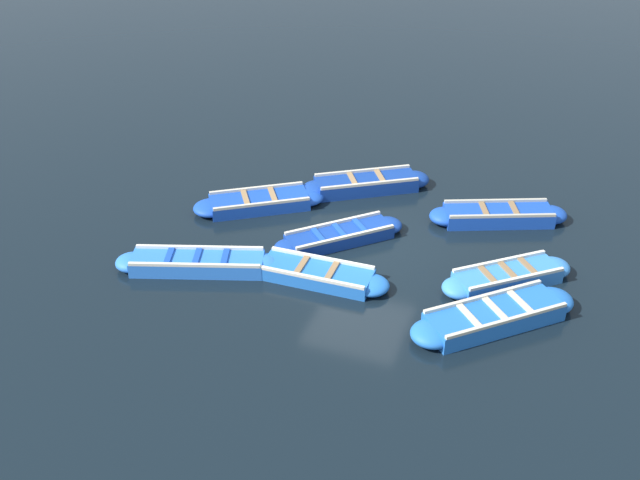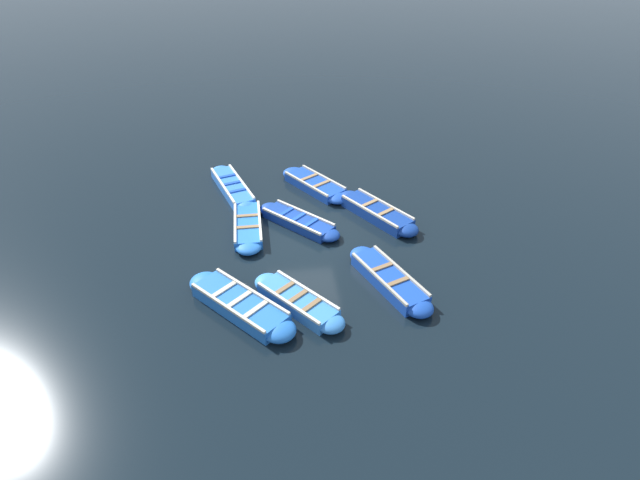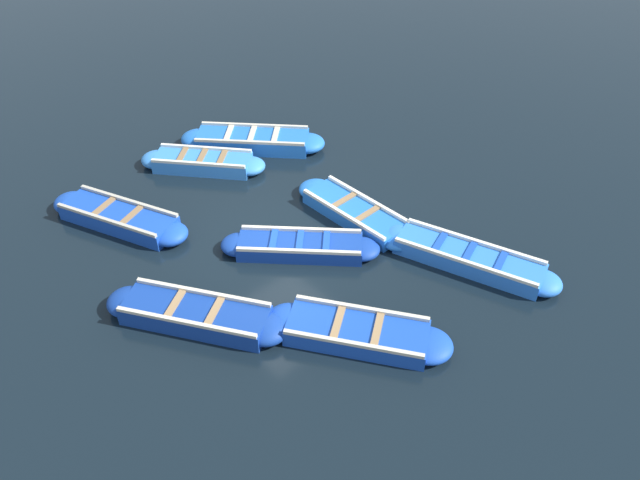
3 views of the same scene
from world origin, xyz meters
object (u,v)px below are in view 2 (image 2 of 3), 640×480
at_px(boat_near_quay, 298,302).
at_px(boat_mid_row, 377,213).
at_px(boat_inner_gap, 298,221).
at_px(boat_end_of_row, 248,225).
at_px(boat_bow_out, 240,305).
at_px(boat_far_corner, 389,279).
at_px(boat_stern_in, 232,187).
at_px(boat_outer_right, 315,185).

height_order(boat_near_quay, boat_mid_row, boat_mid_row).
height_order(boat_near_quay, boat_inner_gap, boat_near_quay).
distance_m(boat_end_of_row, boat_mid_row, 4.49).
bearing_deg(boat_bow_out, boat_end_of_row, 86.77).
xyz_separation_m(boat_end_of_row, boat_mid_row, (4.49, 0.22, 0.04)).
xyz_separation_m(boat_far_corner, boat_bow_out, (-4.26, -0.57, 0.01)).
height_order(boat_stern_in, boat_mid_row, boat_mid_row).
relative_size(boat_stern_in, boat_inner_gap, 1.30).
relative_size(boat_end_of_row, boat_bow_out, 0.99).
bearing_deg(boat_inner_gap, boat_outer_right, 71.16).
distance_m(boat_end_of_row, boat_bow_out, 4.04).
bearing_deg(boat_end_of_row, boat_inner_gap, 1.36).
relative_size(boat_end_of_row, boat_stern_in, 0.88).
bearing_deg(boat_inner_gap, boat_far_corner, -56.49).
bearing_deg(boat_stern_in, boat_near_quay, -74.38).
bearing_deg(boat_stern_in, boat_inner_gap, -49.63).
bearing_deg(boat_bow_out, boat_mid_row, 42.07).
bearing_deg(boat_end_of_row, boat_bow_out, -93.23).
bearing_deg(boat_near_quay, boat_mid_row, 53.74).
bearing_deg(boat_near_quay, boat_inner_gap, 84.73).
bearing_deg(boat_mid_row, boat_near_quay, -126.26).
bearing_deg(boat_inner_gap, boat_near_quay, -95.27).
xyz_separation_m(boat_stern_in, boat_bow_out, (0.34, -6.76, 0.02)).
height_order(boat_mid_row, boat_inner_gap, boat_mid_row).
distance_m(boat_far_corner, boat_stern_in, 7.71).
height_order(boat_end_of_row, boat_inner_gap, boat_inner_gap).
bearing_deg(boat_stern_in, boat_end_of_row, -78.19).
relative_size(boat_near_quay, boat_stern_in, 0.76).
bearing_deg(boat_bow_out, boat_inner_gap, 64.55).
bearing_deg(boat_near_quay, boat_far_corner, 12.90).
distance_m(boat_outer_right, boat_bow_out, 7.18).
xyz_separation_m(boat_outer_right, boat_far_corner, (1.46, -6.04, 0.02)).
xyz_separation_m(boat_near_quay, boat_end_of_row, (-1.33, 4.08, -0.02)).
distance_m(boat_far_corner, boat_mid_row, 3.71).
relative_size(boat_near_quay, boat_far_corner, 0.82).
bearing_deg(boat_bow_out, boat_stern_in, 92.90).
height_order(boat_mid_row, boat_bow_out, boat_bow_out).
distance_m(boat_stern_in, boat_bow_out, 6.77).
bearing_deg(boat_end_of_row, boat_near_quay, -71.91).
distance_m(boat_outer_right, boat_stern_in, 3.15).
relative_size(boat_outer_right, boat_bow_out, 0.99).
height_order(boat_end_of_row, boat_mid_row, boat_mid_row).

